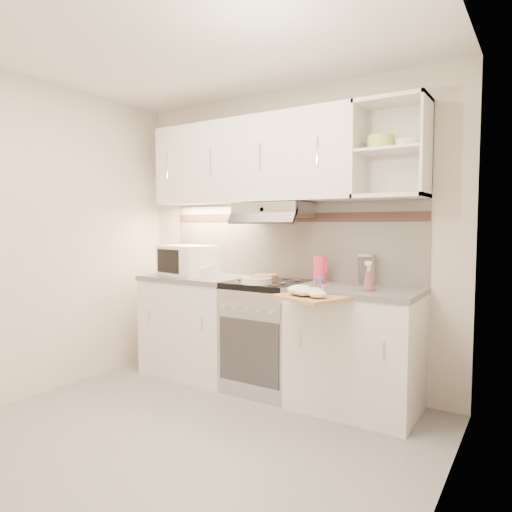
{
  "coord_description": "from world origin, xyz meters",
  "views": [
    {
      "loc": [
        1.9,
        -2.08,
        1.36
      ],
      "look_at": [
        -0.02,
        0.95,
        1.11
      ],
      "focal_mm": 32.0,
      "sensor_mm": 36.0,
      "label": 1
    }
  ],
  "objects_px": {
    "glass_jar": "(366,269)",
    "plate_stack": "(257,281)",
    "cutting_board": "(312,297)",
    "watering_can": "(196,269)",
    "pink_pitcher": "(320,269)",
    "microwave": "(187,260)",
    "electric_range": "(268,335)",
    "spray_bottle": "(369,278)"
  },
  "relations": [
    {
      "from": "glass_jar",
      "to": "plate_stack",
      "type": "bearing_deg",
      "value": -153.09
    },
    {
      "from": "glass_jar",
      "to": "cutting_board",
      "type": "height_order",
      "value": "glass_jar"
    },
    {
      "from": "watering_can",
      "to": "pink_pitcher",
      "type": "distance_m",
      "value": 1.1
    },
    {
      "from": "microwave",
      "to": "pink_pitcher",
      "type": "height_order",
      "value": "microwave"
    },
    {
      "from": "glass_jar",
      "to": "electric_range",
      "type": "bearing_deg",
      "value": -165.09
    },
    {
      "from": "electric_range",
      "to": "watering_can",
      "type": "xyz_separation_m",
      "value": [
        -0.67,
        -0.11,
        0.52
      ]
    },
    {
      "from": "plate_stack",
      "to": "watering_can",
      "type": "bearing_deg",
      "value": 173.99
    },
    {
      "from": "electric_range",
      "to": "watering_can",
      "type": "bearing_deg",
      "value": -170.78
    },
    {
      "from": "cutting_board",
      "to": "watering_can",
      "type": "bearing_deg",
      "value": -173.53
    },
    {
      "from": "pink_pitcher",
      "to": "spray_bottle",
      "type": "distance_m",
      "value": 0.52
    },
    {
      "from": "microwave",
      "to": "watering_can",
      "type": "height_order",
      "value": "microwave"
    },
    {
      "from": "pink_pitcher",
      "to": "glass_jar",
      "type": "xyz_separation_m",
      "value": [
        0.35,
        0.07,
        0.02
      ]
    },
    {
      "from": "watering_can",
      "to": "glass_jar",
      "type": "xyz_separation_m",
      "value": [
        1.42,
        0.31,
        0.05
      ]
    },
    {
      "from": "plate_stack",
      "to": "glass_jar",
      "type": "bearing_deg",
      "value": 26.91
    },
    {
      "from": "glass_jar",
      "to": "cutting_board",
      "type": "relative_size",
      "value": 0.57
    },
    {
      "from": "glass_jar",
      "to": "spray_bottle",
      "type": "xyz_separation_m",
      "value": [
        0.12,
        -0.3,
        -0.04
      ]
    },
    {
      "from": "pink_pitcher",
      "to": "spray_bottle",
      "type": "bearing_deg",
      "value": -31.15
    },
    {
      "from": "microwave",
      "to": "electric_range",
      "type": "bearing_deg",
      "value": 12.94
    },
    {
      "from": "spray_bottle",
      "to": "cutting_board",
      "type": "distance_m",
      "value": 0.44
    },
    {
      "from": "electric_range",
      "to": "watering_can",
      "type": "distance_m",
      "value": 0.86
    },
    {
      "from": "watering_can",
      "to": "glass_jar",
      "type": "height_order",
      "value": "glass_jar"
    },
    {
      "from": "glass_jar",
      "to": "spray_bottle",
      "type": "height_order",
      "value": "glass_jar"
    },
    {
      "from": "plate_stack",
      "to": "spray_bottle",
      "type": "relative_size",
      "value": 1.1
    },
    {
      "from": "glass_jar",
      "to": "spray_bottle",
      "type": "distance_m",
      "value": 0.32
    },
    {
      "from": "plate_stack",
      "to": "pink_pitcher",
      "type": "height_order",
      "value": "pink_pitcher"
    },
    {
      "from": "plate_stack",
      "to": "pink_pitcher",
      "type": "xyz_separation_m",
      "value": [
        0.4,
        0.31,
        0.08
      ]
    },
    {
      "from": "microwave",
      "to": "cutting_board",
      "type": "bearing_deg",
      "value": -3.4
    },
    {
      "from": "cutting_board",
      "to": "microwave",
      "type": "bearing_deg",
      "value": -175.38
    },
    {
      "from": "microwave",
      "to": "cutting_board",
      "type": "distance_m",
      "value": 1.49
    },
    {
      "from": "microwave",
      "to": "plate_stack",
      "type": "xyz_separation_m",
      "value": [
        0.85,
        -0.16,
        -0.11
      ]
    },
    {
      "from": "electric_range",
      "to": "pink_pitcher",
      "type": "relative_size",
      "value": 4.25
    },
    {
      "from": "watering_can",
      "to": "glass_jar",
      "type": "relative_size",
      "value": 0.97
    },
    {
      "from": "electric_range",
      "to": "cutting_board",
      "type": "xyz_separation_m",
      "value": [
        0.59,
        -0.4,
        0.42
      ]
    },
    {
      "from": "spray_bottle",
      "to": "pink_pitcher",
      "type": "bearing_deg",
      "value": 131.32
    },
    {
      "from": "pink_pitcher",
      "to": "cutting_board",
      "type": "bearing_deg",
      "value": -76.77
    },
    {
      "from": "pink_pitcher",
      "to": "plate_stack",
      "type": "bearing_deg",
      "value": -148.09
    },
    {
      "from": "electric_range",
      "to": "spray_bottle",
      "type": "xyz_separation_m",
      "value": [
        0.87,
        -0.1,
        0.54
      ]
    },
    {
      "from": "plate_stack",
      "to": "spray_bottle",
      "type": "height_order",
      "value": "spray_bottle"
    },
    {
      "from": "plate_stack",
      "to": "glass_jar",
      "type": "xyz_separation_m",
      "value": [
        0.75,
        0.38,
        0.1
      ]
    },
    {
      "from": "pink_pitcher",
      "to": "glass_jar",
      "type": "distance_m",
      "value": 0.36
    },
    {
      "from": "watering_can",
      "to": "spray_bottle",
      "type": "bearing_deg",
      "value": -19.58
    },
    {
      "from": "plate_stack",
      "to": "spray_bottle",
      "type": "xyz_separation_m",
      "value": [
        0.87,
        0.08,
        0.06
      ]
    }
  ]
}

